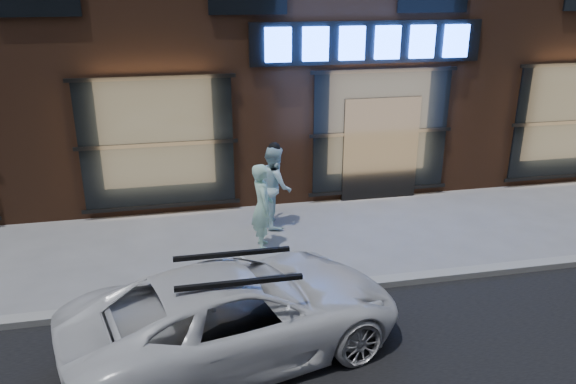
# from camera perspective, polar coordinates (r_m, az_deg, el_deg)

# --- Properties ---
(ground) EXTENTS (90.00, 90.00, 0.00)m
(ground) POSITION_cam_1_polar(r_m,az_deg,el_deg) (10.31, 16.71, -8.27)
(ground) COLOR slate
(ground) RESTS_ON ground
(curb) EXTENTS (60.00, 0.25, 0.12)m
(curb) POSITION_cam_1_polar(r_m,az_deg,el_deg) (10.28, 16.75, -7.98)
(curb) COLOR gray
(curb) RESTS_ON ground
(man_bowtie) EXTENTS (0.41, 0.62, 1.68)m
(man_bowtie) POSITION_cam_1_polar(r_m,az_deg,el_deg) (10.61, -2.63, -1.49)
(man_bowtie) COLOR #BCF7DF
(man_bowtie) RESTS_ON ground
(man_cap) EXTENTS (0.70, 0.87, 1.72)m
(man_cap) POSITION_cam_1_polar(r_m,az_deg,el_deg) (11.60, -1.37, 0.61)
(man_cap) COLOR silver
(man_cap) RESTS_ON ground
(white_suv) EXTENTS (4.99, 3.26, 1.28)m
(white_suv) POSITION_cam_1_polar(r_m,az_deg,el_deg) (7.76, -5.17, -12.13)
(white_suv) COLOR silver
(white_suv) RESTS_ON ground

